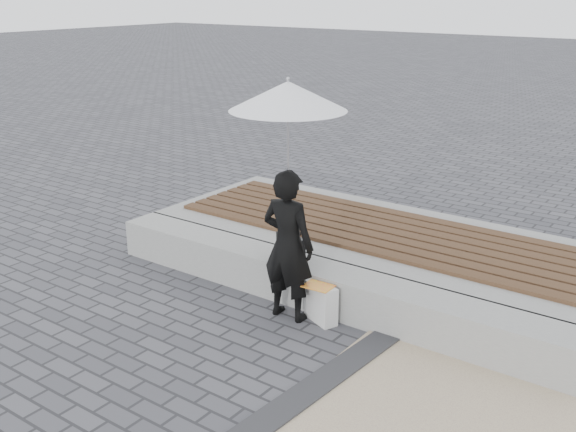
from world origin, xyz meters
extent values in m
plane|color=#4A4A4F|center=(0.00, 0.00, 0.00)|extent=(80.00, 80.00, 0.00)
cube|color=#9C9C97|center=(0.00, 1.60, 0.20)|extent=(5.00, 0.45, 0.40)
cube|color=gray|center=(0.00, 2.80, 0.20)|extent=(5.00, 2.00, 0.40)
imported|color=black|center=(-0.08, 1.21, 0.72)|extent=(0.54, 0.37, 1.43)
cylinder|color=#ADADB2|center=(-0.08, 1.21, 1.44)|extent=(0.02, 0.02, 1.02)
cone|color=white|center=(-0.08, 1.21, 2.08)|extent=(1.02, 1.02, 0.25)
sphere|color=#ADADB2|center=(-0.08, 1.21, 2.22)|extent=(0.03, 0.03, 0.03)
cube|color=black|center=(-0.32, 1.58, 0.52)|extent=(0.37, 0.24, 0.25)
cube|color=silver|center=(0.22, 1.31, 0.18)|extent=(0.38, 0.27, 0.37)
cube|color=red|center=(0.22, 1.26, 0.37)|extent=(0.28, 0.21, 0.01)
camera|label=1|loc=(3.27, -3.44, 2.95)|focal=42.06mm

